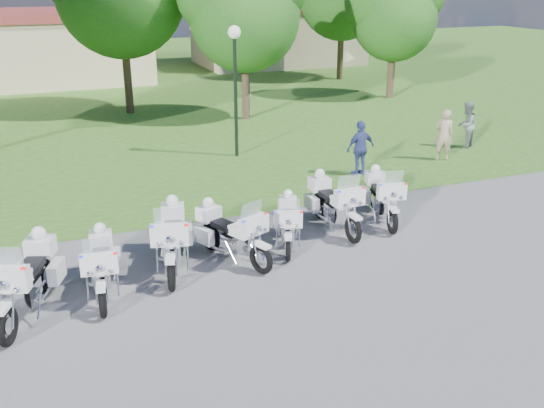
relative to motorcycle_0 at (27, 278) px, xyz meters
name	(u,v)px	position (x,y,z in m)	size (l,w,h in m)	color
ground	(329,254)	(6.47, 0.18, -0.73)	(100.00, 100.00, 0.00)	#5A5B60
grass_lawn	(132,79)	(6.47, 27.18, -0.73)	(100.00, 48.00, 0.01)	#2D581C
motorcycle_0	(27,278)	(0.00, 0.00, 0.00)	(1.44, 2.47, 1.75)	black
motorcycle_1	(102,264)	(1.39, 0.25, -0.09)	(0.93, 2.27, 1.53)	black
motorcycle_2	(172,237)	(2.97, 0.87, -0.01)	(1.26, 2.51, 1.72)	black
motorcycle_3	(230,232)	(4.27, 0.77, -0.07)	(1.36, 2.22, 1.59)	black
motorcycle_4	(288,221)	(5.79, 1.04, -0.14)	(1.20, 1.99, 1.42)	black
motorcycle_5	(333,202)	(7.25, 1.55, -0.04)	(0.82, 2.45, 1.65)	black
motorcycle_6	(382,196)	(8.71, 1.60, -0.07)	(1.15, 2.29, 1.57)	black
lamp_post	(235,60)	(7.07, 8.64, 2.63)	(0.44, 0.44, 4.49)	black
tree_2	(243,5)	(9.33, 14.15, 4.13)	(5.51, 4.70, 7.35)	#38281C
tree_3	(394,10)	(17.99, 16.06, 3.64)	(4.96, 4.23, 6.62)	#38281C
building_west	(23,47)	(0.47, 28.18, 1.34)	(14.56, 8.32, 4.10)	#C6B48F
building_east	(278,34)	(17.47, 30.18, 1.34)	(11.44, 7.28, 4.10)	#C6B48F
bystander_a	(444,135)	(13.57, 5.53, 0.16)	(0.65, 0.43, 1.78)	tan
bystander_b	(466,125)	(15.33, 6.57, 0.12)	(0.83, 0.65, 1.71)	slate
bystander_c	(360,148)	(10.05, 5.11, 0.15)	(1.04, 0.43, 1.77)	#354080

